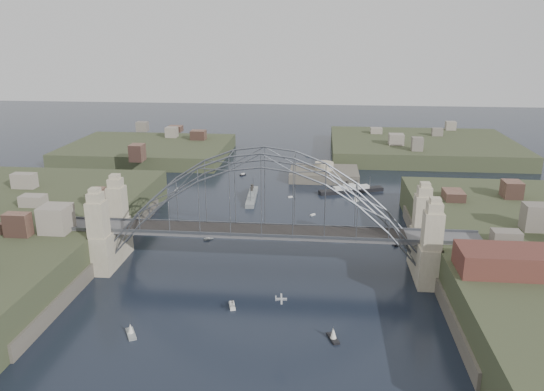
{
  "coord_description": "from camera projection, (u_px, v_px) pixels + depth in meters",
  "views": [
    {
      "loc": [
        11.11,
        -96.31,
        46.05
      ],
      "look_at": [
        0.0,
        18.0,
        10.0
      ],
      "focal_mm": 34.71,
      "sensor_mm": 36.0,
      "label": 1
    }
  ],
  "objects": [
    {
      "name": "ground",
      "position": [
        263.0,
        269.0,
        106.27
      ],
      "size": [
        500.0,
        500.0,
        0.0
      ],
      "primitive_type": "plane",
      "color": "black",
      "rests_on": "ground"
    },
    {
      "name": "bridge",
      "position": [
        263.0,
        212.0,
        102.58
      ],
      "size": [
        84.0,
        13.8,
        24.6
      ],
      "color": "#555558",
      "rests_on": "ground"
    },
    {
      "name": "headland_nw",
      "position": [
        149.0,
        155.0,
        201.41
      ],
      "size": [
        60.0,
        45.0,
        9.0
      ],
      "primitive_type": "cube",
      "color": "#343B23",
      "rests_on": "ground"
    },
    {
      "name": "headland_ne",
      "position": [
        421.0,
        152.0,
        205.89
      ],
      "size": [
        70.0,
        55.0,
        9.5
      ],
      "primitive_type": "cube",
      "color": "#343B23",
      "rests_on": "ground"
    },
    {
      "name": "fort_island",
      "position": [
        324.0,
        179.0,
        171.74
      ],
      "size": [
        22.0,
        16.0,
        9.4
      ],
      "color": "#4F493E",
      "rests_on": "ground"
    },
    {
      "name": "wharf_shed",
      "position": [
        520.0,
        262.0,
        85.92
      ],
      "size": [
        20.0,
        8.0,
        4.0
      ],
      "primitive_type": "cube",
      "color": "#592D26",
      "rests_on": "shore_east"
    },
    {
      "name": "finger_pier",
      "position": [
        510.0,
        359.0,
        75.87
      ],
      "size": [
        4.0,
        22.0,
        1.4
      ],
      "primitive_type": "cube",
      "color": "#555558",
      "rests_on": "ground"
    },
    {
      "name": "naval_cruiser_near",
      "position": [
        252.0,
        196.0,
        150.4
      ],
      "size": [
        3.37,
        17.84,
        5.32
      ],
      "color": "gray",
      "rests_on": "ground"
    },
    {
      "name": "naval_cruiser_far",
      "position": [
        217.0,
        159.0,
        194.05
      ],
      "size": [
        4.57,
        14.02,
        4.7
      ],
      "color": "gray",
      "rests_on": "ground"
    },
    {
      "name": "ocean_liner",
      "position": [
        351.0,
        190.0,
        156.56
      ],
      "size": [
        19.54,
        9.21,
        4.86
      ],
      "color": "black",
      "rests_on": "ground"
    },
    {
      "name": "aeroplane",
      "position": [
        280.0,
        299.0,
        79.8
      ],
      "size": [
        1.82,
        3.38,
        0.49
      ],
      "color": "silver"
    },
    {
      "name": "small_boat_a",
      "position": [
        208.0,
        236.0,
        121.1
      ],
      "size": [
        2.21,
        1.96,
        2.38
      ],
      "color": "silver",
      "rests_on": "ground"
    },
    {
      "name": "small_boat_b",
      "position": [
        313.0,
        215.0,
        137.07
      ],
      "size": [
        1.42,
        1.59,
        0.45
      ],
      "color": "silver",
      "rests_on": "ground"
    },
    {
      "name": "small_boat_c",
      "position": [
        232.0,
        305.0,
        91.63
      ],
      "size": [
        1.64,
        2.94,
        1.43
      ],
      "color": "silver",
      "rests_on": "ground"
    },
    {
      "name": "small_boat_d",
      "position": [
        355.0,
        199.0,
        147.7
      ],
      "size": [
        2.14,
        1.68,
        2.38
      ],
      "color": "silver",
      "rests_on": "ground"
    },
    {
      "name": "small_boat_e",
      "position": [
        177.0,
        190.0,
        158.69
      ],
      "size": [
        1.21,
        3.33,
        0.45
      ],
      "color": "silver",
      "rests_on": "ground"
    },
    {
      "name": "small_boat_f",
      "position": [
        291.0,
        197.0,
        151.87
      ],
      "size": [
        1.54,
        0.96,
        0.45
      ],
      "color": "silver",
      "rests_on": "ground"
    },
    {
      "name": "small_boat_g",
      "position": [
        333.0,
        335.0,
        81.81
      ],
      "size": [
        2.11,
        3.36,
        2.38
      ],
      "color": "silver",
      "rests_on": "ground"
    },
    {
      "name": "small_boat_h",
      "position": [
        243.0,
        175.0,
        175.03
      ],
      "size": [
        1.97,
        2.14,
        1.43
      ],
      "color": "silver",
      "rests_on": "ground"
    },
    {
      "name": "small_boat_i",
      "position": [
        395.0,
        243.0,
        118.4
      ],
      "size": [
        1.25,
        2.59,
        1.43
      ],
      "color": "silver",
      "rests_on": "ground"
    },
    {
      "name": "small_boat_j",
      "position": [
        131.0,
        331.0,
        83.04
      ],
      "size": [
        2.81,
        3.73,
        2.38
      ],
      "color": "silver",
      "rests_on": "ground"
    },
    {
      "name": "small_boat_k",
      "position": [
        308.0,
        156.0,
        200.84
      ],
      "size": [
        2.02,
        1.85,
        0.45
      ],
      "color": "silver",
      "rests_on": "ground"
    },
    {
      "name": "small_boat_l",
      "position": [
        141.0,
        208.0,
        142.58
      ],
      "size": [
        2.32,
        2.02,
        0.45
      ],
      "color": "silver",
      "rests_on": "ground"
    }
  ]
}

